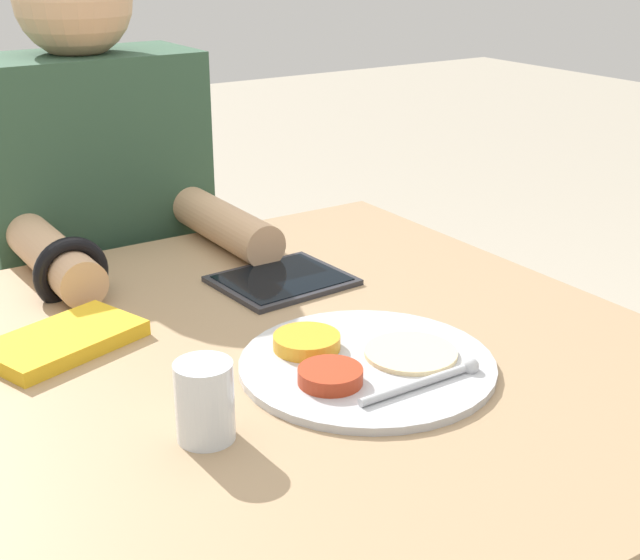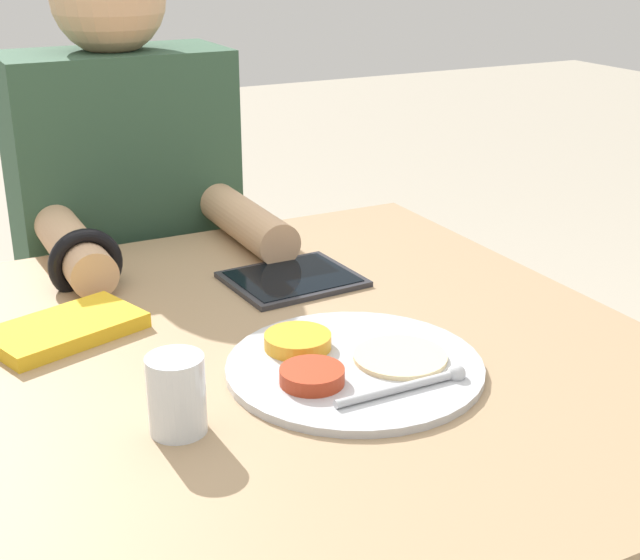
# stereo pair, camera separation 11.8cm
# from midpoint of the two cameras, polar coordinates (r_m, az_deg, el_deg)

# --- Properties ---
(thali_tray) EXTENTS (0.31, 0.31, 0.03)m
(thali_tray) POSITION_cam_midpoint_polar(r_m,az_deg,el_deg) (1.07, 5.08, -5.50)
(thali_tray) COLOR #B7BABF
(thali_tray) RESTS_ON dining_table
(red_notebook) EXTENTS (0.22, 0.17, 0.02)m
(red_notebook) POSITION_cam_midpoint_polar(r_m,az_deg,el_deg) (1.19, -13.29, -3.20)
(red_notebook) COLOR silver
(red_notebook) RESTS_ON dining_table
(tablet_device) EXTENTS (0.20, 0.17, 0.01)m
(tablet_device) POSITION_cam_midpoint_polar(r_m,az_deg,el_deg) (1.33, 0.75, 0.01)
(tablet_device) COLOR #28282D
(tablet_device) RESTS_ON dining_table
(person_diner) EXTENTS (0.39, 0.48, 1.21)m
(person_diner) POSITION_cam_midpoint_polar(r_m,az_deg,el_deg) (1.71, -9.94, -0.95)
(person_diner) COLOR black
(person_diner) RESTS_ON ground_plane
(drinking_glass) EXTENTS (0.06, 0.06, 0.09)m
(drinking_glass) POSITION_cam_midpoint_polar(r_m,az_deg,el_deg) (0.93, -5.60, -7.39)
(drinking_glass) COLOR silver
(drinking_glass) RESTS_ON dining_table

